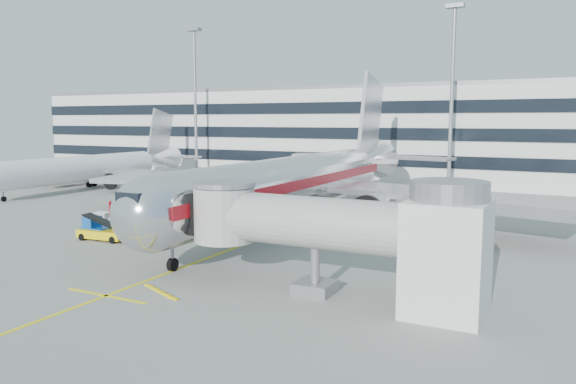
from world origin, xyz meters
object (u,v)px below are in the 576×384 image
at_px(baggage_tug, 96,229).
at_px(cargo_container_front, 142,227).
at_px(main_jet, 302,180).
at_px(cargo_container_left, 121,227).
at_px(ramp_worker, 153,240).
at_px(cargo_container_right, 102,220).
at_px(belt_loader, 103,233).

distance_m(baggage_tug, cargo_container_front, 3.91).
xyz_separation_m(main_jet, cargo_container_front, (-9.54, -11.98, -3.35)).
height_order(main_jet, cargo_container_left, main_jet).
xyz_separation_m(cargo_container_front, ramp_worker, (4.55, -3.89, 0.03)).
relative_size(main_jet, cargo_container_front, 23.65).
height_order(baggage_tug, cargo_container_right, baggage_tug).
xyz_separation_m(belt_loader, baggage_tug, (-1.17, 0.34, 0.19)).
distance_m(baggage_tug, cargo_container_left, 2.14).
bearing_deg(cargo_container_left, belt_loader, -95.67).
bearing_deg(belt_loader, main_jet, 52.05).
height_order(belt_loader, cargo_container_front, belt_loader).
xyz_separation_m(main_jet, cargo_container_left, (-11.26, -12.72, -3.37)).
bearing_deg(ramp_worker, baggage_tug, 137.47).
distance_m(belt_loader, cargo_container_left, 2.00).
xyz_separation_m(cargo_container_right, cargo_container_front, (5.79, -1.00, 0.10)).
bearing_deg(cargo_container_front, cargo_container_right, 170.23).
relative_size(cargo_container_left, ramp_worker, 1.14).
bearing_deg(cargo_container_left, cargo_container_front, 23.30).
height_order(belt_loader, ramp_worker, belt_loader).
height_order(baggage_tug, cargo_container_left, baggage_tug).
bearing_deg(cargo_container_right, cargo_container_left, -23.17).
relative_size(main_jet, cargo_container_left, 24.53).
height_order(main_jet, cargo_container_front, main_jet).
distance_m(cargo_container_front, ramp_worker, 5.99).
distance_m(cargo_container_right, cargo_container_front, 5.88).
height_order(cargo_container_left, cargo_container_front, cargo_container_front).
distance_m(main_jet, belt_loader, 18.98).
xyz_separation_m(main_jet, belt_loader, (-11.46, -14.70, -3.61)).
height_order(cargo_container_left, ramp_worker, ramp_worker).
relative_size(baggage_tug, ramp_worker, 1.36).
xyz_separation_m(main_jet, baggage_tug, (-12.63, -14.36, -3.42)).
distance_m(baggage_tug, ramp_worker, 7.79).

